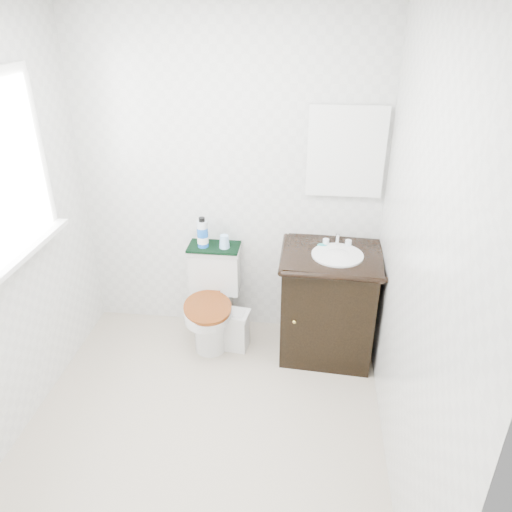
% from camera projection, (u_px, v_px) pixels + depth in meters
% --- Properties ---
extents(floor, '(2.40, 2.40, 0.00)m').
position_uv_depth(floor, '(202.00, 433.00, 3.06)').
color(floor, '#AA9F89').
rests_on(floor, ground).
extents(wall_back, '(2.40, 0.00, 2.40)m').
position_uv_depth(wall_back, '(229.00, 182.00, 3.56)').
color(wall_back, silver).
rests_on(wall_back, ground).
extents(wall_front, '(2.40, 0.00, 2.40)m').
position_uv_depth(wall_front, '(94.00, 453.00, 1.45)').
color(wall_front, silver).
rests_on(wall_front, ground).
extents(wall_right, '(0.00, 2.40, 2.40)m').
position_uv_depth(wall_right, '(414.00, 273.00, 2.39)').
color(wall_right, silver).
rests_on(wall_right, ground).
extents(window, '(0.02, 0.70, 0.90)m').
position_uv_depth(window, '(1.00, 170.00, 2.67)').
color(window, white).
rests_on(window, wall_left).
extents(mirror, '(0.50, 0.02, 0.60)m').
position_uv_depth(mirror, '(346.00, 152.00, 3.34)').
color(mirror, silver).
rests_on(mirror, wall_back).
extents(toilet, '(0.43, 0.64, 0.72)m').
position_uv_depth(toilet, '(213.00, 302.00, 3.78)').
color(toilet, silver).
rests_on(toilet, floor).
extents(vanity, '(0.71, 0.62, 0.92)m').
position_uv_depth(vanity, '(329.00, 302.00, 3.58)').
color(vanity, black).
rests_on(vanity, floor).
extents(trash_bin, '(0.24, 0.20, 0.31)m').
position_uv_depth(trash_bin, '(235.00, 330.00, 3.73)').
color(trash_bin, silver).
rests_on(trash_bin, floor).
extents(towel, '(0.38, 0.22, 0.02)m').
position_uv_depth(towel, '(214.00, 247.00, 3.69)').
color(towel, black).
rests_on(towel, toilet).
extents(mouthwash_bottle, '(0.08, 0.08, 0.23)m').
position_uv_depth(mouthwash_bottle, '(203.00, 233.00, 3.63)').
color(mouthwash_bottle, blue).
rests_on(mouthwash_bottle, towel).
extents(cup, '(0.08, 0.08, 0.10)m').
position_uv_depth(cup, '(224.00, 241.00, 3.64)').
color(cup, '#97C8F7').
rests_on(cup, towel).
extents(soap_bar, '(0.08, 0.05, 0.02)m').
position_uv_depth(soap_bar, '(323.00, 245.00, 3.49)').
color(soap_bar, teal).
rests_on(soap_bar, vanity).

